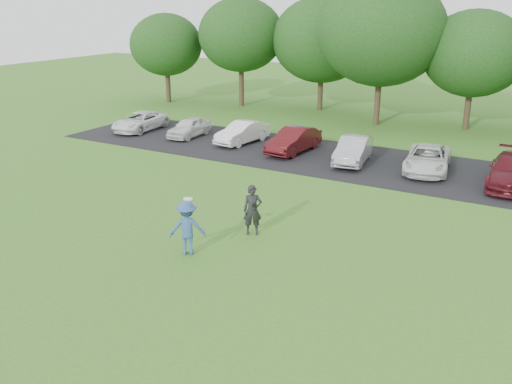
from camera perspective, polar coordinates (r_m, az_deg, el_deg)
ground at (r=16.48m, az=-6.17°, el=-7.69°), size 100.00×100.00×0.00m
parking_lot at (r=27.34m, az=10.04°, el=3.01°), size 32.00×6.50×0.03m
frisbee_player at (r=17.14m, az=-6.89°, el=-3.57°), size 1.24×1.12×1.90m
camera_bystander at (r=18.43m, az=-0.35°, el=-1.82°), size 0.73×0.66×1.66m
parked_cars at (r=26.75m, az=12.49°, el=3.82°), size 28.48×4.70×1.26m
tree_row at (r=35.42m, az=18.60°, el=13.96°), size 42.39×9.85×8.64m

